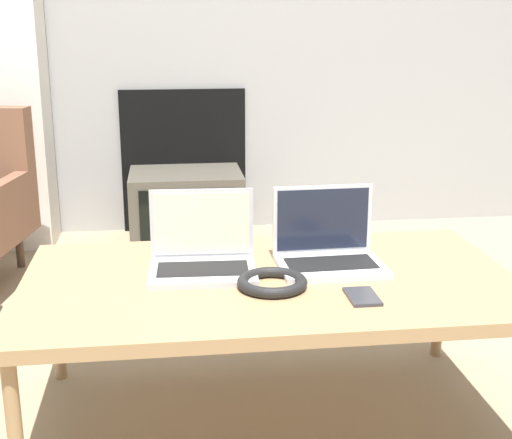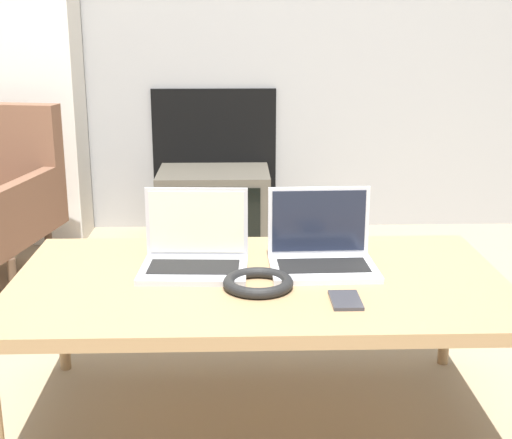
{
  "view_description": "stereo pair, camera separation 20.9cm",
  "coord_description": "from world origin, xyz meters",
  "views": [
    {
      "loc": [
        -0.27,
        -1.72,
        1.13
      ],
      "look_at": [
        0.0,
        0.4,
        0.52
      ],
      "focal_mm": 50.0,
      "sensor_mm": 36.0,
      "label": 1
    },
    {
      "loc": [
        -0.06,
        -1.74,
        1.13
      ],
      "look_at": [
        0.0,
        0.4,
        0.52
      ],
      "focal_mm": 50.0,
      "sensor_mm": 36.0,
      "label": 2
    }
  ],
  "objects": [
    {
      "name": "headphones",
      "position": [
        -0.01,
        0.02,
        0.46
      ],
      "size": [
        0.19,
        0.19,
        0.03
      ],
      "color": "black",
      "rests_on": "table"
    },
    {
      "name": "laptop_left",
      "position": [
        -0.18,
        0.18,
        0.49
      ],
      "size": [
        0.31,
        0.24,
        0.22
      ],
      "rotation": [
        0.0,
        0.0,
        -0.05
      ],
      "color": "#B2B2B7",
      "rests_on": "table"
    },
    {
      "name": "phone",
      "position": [
        0.21,
        -0.08,
        0.45
      ],
      "size": [
        0.07,
        0.12,
        0.01
      ],
      "color": "#333338",
      "rests_on": "table"
    },
    {
      "name": "table",
      "position": [
        0.0,
        0.1,
        0.41
      ],
      "size": [
        1.35,
        0.75,
        0.44
      ],
      "color": "#9E7A51",
      "rests_on": "ground_plane"
    },
    {
      "name": "ground_plane",
      "position": [
        0.0,
        0.0,
        0.0
      ],
      "size": [
        14.0,
        14.0,
        0.0
      ],
      "primitive_type": "plane",
      "color": "#998466"
    },
    {
      "name": "laptop_right",
      "position": [
        0.18,
        0.18,
        0.49
      ],
      "size": [
        0.3,
        0.23,
        0.22
      ],
      "rotation": [
        0.0,
        0.0,
        0.03
      ],
      "color": "silver",
      "rests_on": "table"
    },
    {
      "name": "tv",
      "position": [
        -0.18,
        1.87,
        0.18
      ],
      "size": [
        0.57,
        0.45,
        0.37
      ],
      "color": "#4C473D",
      "rests_on": "ground_plane"
    }
  ]
}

